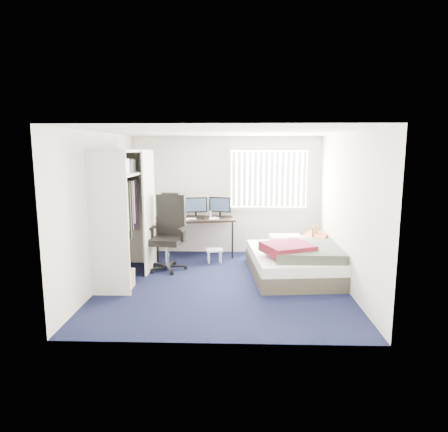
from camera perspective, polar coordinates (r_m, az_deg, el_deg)
ground at (r=6.80m, az=-0.15°, el=-9.59°), size 4.20×4.20×0.00m
room_shell at (r=6.47m, az=-0.15°, el=3.15°), size 4.20×4.20×4.20m
window_assembly at (r=8.51m, az=6.43°, el=5.25°), size 1.72×0.09×1.32m
closet at (r=7.01m, az=-13.87°, el=2.07°), size 0.64×1.84×2.22m
desk at (r=8.34m, az=-4.33°, el=-0.14°), size 1.76×1.08×1.27m
office_chair at (r=7.55m, az=-7.89°, el=-3.44°), size 0.77×0.77×1.42m
footstool at (r=7.98m, az=-1.38°, el=-5.19°), size 0.35×0.30×0.26m
nightstand at (r=7.96m, az=12.87°, el=-3.12°), size 0.72×0.95×0.77m
bed at (r=7.23m, az=10.12°, el=-6.25°), size 1.67×2.12×0.66m
pine_box at (r=6.77m, az=-14.48°, el=-8.69°), size 0.39×0.29×0.29m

